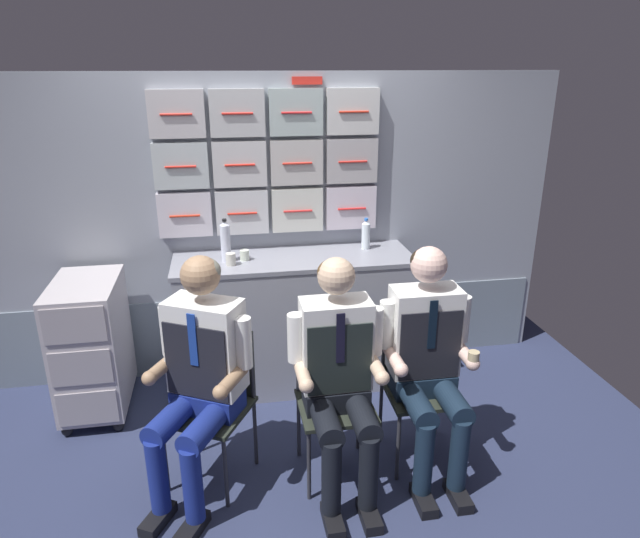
% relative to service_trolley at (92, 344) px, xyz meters
% --- Properties ---
extents(ground, '(4.80, 4.80, 0.04)m').
position_rel_service_trolley_xyz_m(ground, '(1.19, -0.96, -0.51)').
color(ground, '#2A3250').
extents(galley_bulkhead, '(4.20, 0.14, 2.15)m').
position_rel_service_trolley_xyz_m(galley_bulkhead, '(1.19, 0.41, 0.61)').
color(galley_bulkhead, '#9399A6').
rests_on(galley_bulkhead, ground).
extents(galley_counter, '(1.63, 0.53, 0.96)m').
position_rel_service_trolley_xyz_m(galley_counter, '(1.34, 0.13, -0.01)').
color(galley_counter, '#9799A5').
rests_on(galley_counter, ground).
extents(service_trolley, '(0.40, 0.65, 0.91)m').
position_rel_service_trolley_xyz_m(service_trolley, '(0.00, 0.00, 0.00)').
color(service_trolley, black).
rests_on(service_trolley, ground).
extents(folding_chair_left, '(0.54, 0.54, 0.85)m').
position_rel_service_trolley_xyz_m(folding_chair_left, '(0.80, -0.73, 0.03)').
color(folding_chair_left, '#2D2D33').
rests_on(folding_chair_left, ground).
extents(crew_member_left, '(0.61, 0.72, 1.31)m').
position_rel_service_trolley_xyz_m(crew_member_left, '(0.72, -0.86, 0.24)').
color(crew_member_left, black).
rests_on(crew_member_left, ground).
extents(folding_chair_right, '(0.40, 0.41, 0.85)m').
position_rel_service_trolley_xyz_m(folding_chair_right, '(1.43, -0.79, 0.03)').
color(folding_chair_right, '#2D2D33').
rests_on(folding_chair_right, ground).
extents(crew_member_right, '(0.51, 0.62, 1.29)m').
position_rel_service_trolley_xyz_m(crew_member_right, '(1.43, -0.95, 0.23)').
color(crew_member_right, black).
rests_on(crew_member_right, ground).
extents(folding_chair_near_trolley, '(0.40, 0.41, 0.85)m').
position_rel_service_trolley_xyz_m(folding_chair_near_trolley, '(1.94, -0.74, 0.03)').
color(folding_chair_near_trolley, '#2D2D33').
rests_on(folding_chair_near_trolley, ground).
extents(crew_member_near_trolley, '(0.52, 0.63, 1.30)m').
position_rel_service_trolley_xyz_m(crew_member_near_trolley, '(1.94, -0.89, 0.23)').
color(crew_member_near_trolley, black).
rests_on(crew_member_near_trolley, ground).
extents(water_bottle_clear, '(0.07, 0.07, 0.29)m').
position_rel_service_trolley_xyz_m(water_bottle_clear, '(0.89, 0.12, 0.61)').
color(water_bottle_clear, silver).
rests_on(water_bottle_clear, galley_counter).
extents(water_bottle_blue_cap, '(0.06, 0.06, 0.22)m').
position_rel_service_trolley_xyz_m(water_bottle_blue_cap, '(1.87, 0.23, 0.57)').
color(water_bottle_blue_cap, white).
rests_on(water_bottle_blue_cap, galley_counter).
extents(paper_cup_tan, '(0.06, 0.06, 0.08)m').
position_rel_service_trolley_xyz_m(paper_cup_tan, '(0.92, 0.04, 0.51)').
color(paper_cup_tan, silver).
rests_on(paper_cup_tan, galley_counter).
extents(coffee_cup_spare, '(0.06, 0.06, 0.07)m').
position_rel_service_trolley_xyz_m(coffee_cup_spare, '(1.01, 0.12, 0.51)').
color(coffee_cup_spare, silver).
rests_on(coffee_cup_spare, galley_counter).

